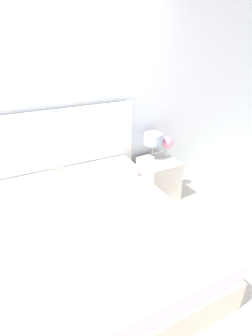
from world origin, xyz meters
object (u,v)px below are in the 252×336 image
Objects in this scene: bed at (84,237)px; table_lamp at (153,140)px; flower_vase at (167,144)px; nightstand at (158,179)px.

table_lamp is (1.19, 0.73, 0.51)m from bed.
bed is at bearing -153.10° from flower_vase.
bed is 3.69× the size of nightstand.
table_lamp is 0.23m from flower_vase.
bed is 5.68× the size of table_lamp.
table_lamp is at bearing 31.39° from bed.
table_lamp is (-0.05, 0.09, 0.52)m from nightstand.
nightstand is (1.24, 0.64, -0.01)m from bed.
bed is 1.49m from table_lamp.
flower_vase is (0.16, 0.08, 0.43)m from nightstand.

